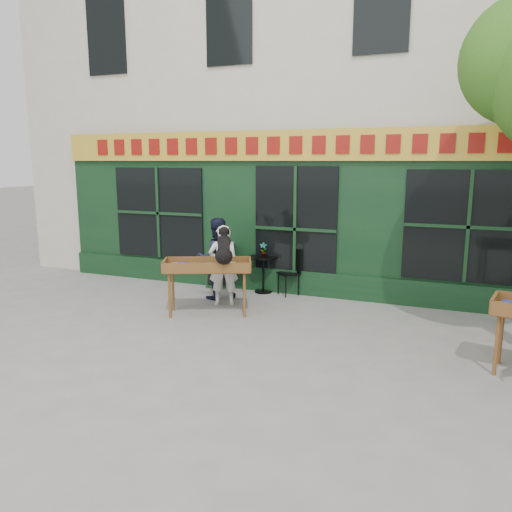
% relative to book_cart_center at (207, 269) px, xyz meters
% --- Properties ---
extents(ground, '(80.00, 80.00, 0.00)m').
position_rel_book_cart_center_xyz_m(ground, '(1.03, -0.45, -0.82)').
color(ground, slate).
rests_on(ground, ground).
extents(building, '(14.00, 7.26, 10.00)m').
position_rel_book_cart_center_xyz_m(building, '(1.03, 5.52, 4.15)').
color(building, beige).
rests_on(building, ground).
extents(book_cart_center, '(1.62, 1.17, 0.99)m').
position_rel_book_cart_center_xyz_m(book_cart_center, '(0.00, 0.00, 0.00)').
color(book_cart_center, brown).
rests_on(book_cart_center, ground).
extents(dog, '(0.55, 0.69, 0.60)m').
position_rel_book_cart_center_xyz_m(dog, '(0.35, -0.05, 0.47)').
color(dog, black).
rests_on(dog, book_cart_center).
extents(woman, '(0.66, 0.56, 1.53)m').
position_rel_book_cart_center_xyz_m(woman, '(0.00, 0.65, -0.06)').
color(woman, silver).
rests_on(woman, ground).
extents(bistro_table, '(0.60, 0.60, 0.76)m').
position_rel_book_cart_center_xyz_m(bistro_table, '(0.39, 1.75, -0.28)').
color(bistro_table, black).
rests_on(bistro_table, ground).
extents(bistro_chair_left, '(0.39, 0.38, 0.95)m').
position_rel_book_cart_center_xyz_m(bistro_chair_left, '(-0.25, 1.74, -0.26)').
color(bistro_chair_left, black).
rests_on(bistro_chair_left, ground).
extents(bistro_chair_right, '(0.51, 0.51, 0.95)m').
position_rel_book_cart_center_xyz_m(bistro_chair_right, '(0.99, 1.82, -0.26)').
color(bistro_chair_right, black).
rests_on(bistro_chair_right, ground).
extents(potted_plant, '(0.18, 0.15, 0.29)m').
position_rel_book_cart_center_xyz_m(potted_plant, '(0.39, 1.75, 0.09)').
color(potted_plant, gray).
rests_on(potted_plant, bistro_table).
extents(man_left, '(1.00, 0.97, 1.62)m').
position_rel_book_cart_center_xyz_m(man_left, '(-0.31, 0.99, -0.01)').
color(man_left, black).
rests_on(man_left, ground).
extents(chalkboard, '(0.59, 0.32, 0.79)m').
position_rel_book_cart_center_xyz_m(chalkboard, '(-0.64, 1.74, -0.42)').
color(chalkboard, black).
rests_on(chalkboard, ground).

